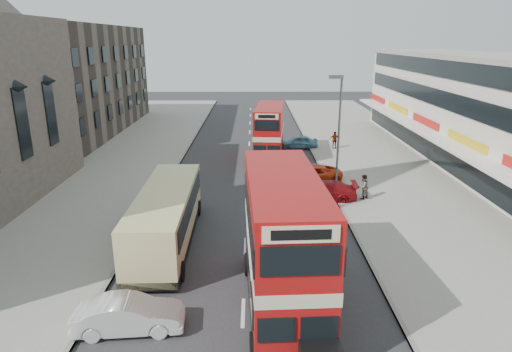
% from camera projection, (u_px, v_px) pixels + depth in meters
% --- Properties ---
extents(ground, '(160.00, 160.00, 0.00)m').
position_uv_depth(ground, '(242.00, 346.00, 15.85)').
color(ground, '#28282B').
rests_on(ground, ground).
extents(road_surface, '(12.00, 90.00, 0.01)m').
position_uv_depth(road_surface, '(248.00, 178.00, 34.95)').
color(road_surface, '#28282B').
rests_on(road_surface, ground).
extents(pavement_right, '(12.00, 90.00, 0.15)m').
position_uv_depth(pavement_right, '(399.00, 177.00, 35.00)').
color(pavement_right, gray).
rests_on(pavement_right, ground).
extents(pavement_left, '(12.00, 90.00, 0.15)m').
position_uv_depth(pavement_left, '(96.00, 177.00, 34.86)').
color(pavement_left, gray).
rests_on(pavement_left, ground).
extents(kerb_left, '(0.20, 90.00, 0.16)m').
position_uv_depth(kerb_left, '(171.00, 177.00, 34.89)').
color(kerb_left, gray).
rests_on(kerb_left, ground).
extents(kerb_right, '(0.20, 90.00, 0.16)m').
position_uv_depth(kerb_right, '(325.00, 177.00, 34.97)').
color(kerb_right, gray).
rests_on(kerb_right, ground).
extents(brick_terrace, '(14.00, 28.00, 12.00)m').
position_uv_depth(brick_terrace, '(56.00, 81.00, 50.23)').
color(brick_terrace, '#66594C').
rests_on(brick_terrace, ground).
extents(commercial_row, '(9.90, 46.20, 9.30)m').
position_uv_depth(commercial_row, '(495.00, 115.00, 35.59)').
color(commercial_row, beige).
rests_on(commercial_row, ground).
extents(street_lamp, '(1.00, 0.20, 8.12)m').
position_uv_depth(street_lamp, '(338.00, 123.00, 31.66)').
color(street_lamp, slate).
rests_on(street_lamp, ground).
extents(bus_main, '(3.12, 9.82, 5.38)m').
position_uv_depth(bus_main, '(283.00, 245.00, 17.29)').
color(bus_main, black).
rests_on(bus_main, ground).
extents(bus_second, '(3.05, 8.69, 4.68)m').
position_uv_depth(bus_second, '(269.00, 132.00, 39.84)').
color(bus_second, black).
rests_on(bus_second, ground).
extents(coach, '(2.88, 10.40, 2.74)m').
position_uv_depth(coach, '(166.00, 215.00, 23.39)').
color(coach, black).
rests_on(coach, ground).
extents(car_left_front, '(4.17, 1.77, 1.34)m').
position_uv_depth(car_left_front, '(129.00, 315.00, 16.51)').
color(car_left_front, silver).
rests_on(car_left_front, ground).
extents(car_right_a, '(4.67, 2.08, 1.33)m').
position_uv_depth(car_right_a, '(322.00, 191.00, 29.92)').
color(car_right_a, maroon).
rests_on(car_right_a, ground).
extents(car_right_b, '(4.85, 2.70, 1.28)m').
position_uv_depth(car_right_b, '(311.00, 174.00, 33.84)').
color(car_right_b, '#E04116').
rests_on(car_right_b, ground).
extents(car_right_c, '(3.89, 1.61, 1.32)m').
position_uv_depth(car_right_c, '(298.00, 142.00, 44.27)').
color(car_right_c, '#5996B2').
rests_on(car_right_c, ground).
extents(pedestrian_near, '(0.76, 0.72, 1.71)m').
position_uv_depth(pedestrian_near, '(363.00, 187.00, 29.78)').
color(pedestrian_near, gray).
rests_on(pedestrian_near, pavement_right).
extents(pedestrian_far, '(1.02, 0.47, 1.69)m').
position_uv_depth(pedestrian_far, '(334.00, 140.00, 43.60)').
color(pedestrian_far, gray).
rests_on(pedestrian_far, pavement_right).
extents(cyclist, '(0.76, 1.96, 2.21)m').
position_uv_depth(cyclist, '(302.00, 171.00, 34.31)').
color(cyclist, gray).
rests_on(cyclist, ground).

